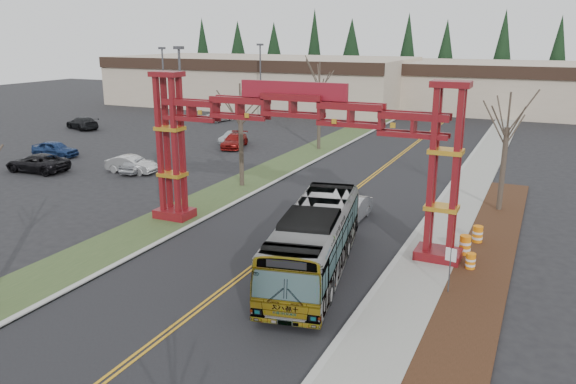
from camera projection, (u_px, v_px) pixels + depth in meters
The scene contains 32 objects.
road at pixel (336, 204), 37.51m from camera, with size 12.00×110.00×0.02m, color black.
lane_line_left at pixel (334, 204), 37.55m from camera, with size 0.12×100.00×0.01m, color #C88A17.
lane_line_right at pixel (338, 204), 37.45m from camera, with size 0.12×100.00×0.01m, color #C88A17.
curb_right at pixel (429, 215), 34.99m from camera, with size 0.30×110.00×0.15m, color #AFB0AA.
sidewalk_right at pixel (452, 218), 34.40m from camera, with size 2.60×110.00×0.14m, color gray.
landscape_strip at pixel (457, 347), 20.26m from camera, with size 2.60×50.00×0.12m, color #311E10.
grass_median at pixel (233, 190), 40.75m from camera, with size 4.00×110.00×0.08m, color #324A25.
curb_left at pixel (255, 193), 39.99m from camera, with size 0.30×110.00×0.15m, color #AFB0AA.
gateway_arch at pixel (293, 131), 29.78m from camera, with size 18.20×1.60×8.90m.
retail_building_west at pixel (262, 81), 89.64m from camera, with size 46.00×22.30×7.50m.
retail_building_east at pixel (535, 88), 80.44m from camera, with size 38.00×20.30×7.00m.
conifer_treeline at pixel (477, 62), 94.10m from camera, with size 116.10×5.60×13.00m.
transit_bus at pixel (315, 241), 26.27m from camera, with size 2.73×11.65×3.25m, color #999BA0.
silver_sedan at pixel (350, 210), 33.89m from camera, with size 1.54×4.43×1.46m, color #A5A8AD.
parked_car_near_a at pixel (137, 164), 46.09m from camera, with size 1.55×3.86×1.32m, color #B1B4BA.
parked_car_near_b at pixel (132, 164), 45.79m from camera, with size 1.50×4.31×1.42m, color silver.
parked_car_near_c at pixel (37, 163), 46.19m from camera, with size 2.48×5.37×1.49m, color black.
parked_car_mid_a at pixel (235, 141), 56.02m from camera, with size 1.94×4.77×1.38m, color maroon.
parked_car_mid_b at pixel (55, 149), 51.74m from camera, with size 1.76×4.38×1.49m, color navy.
parked_car_far_a at pixel (233, 137), 58.34m from camera, with size 1.29×3.69×1.22m, color #93979A.
parked_car_far_b at pixel (220, 116), 73.05m from camera, with size 2.05×4.46×1.24m, color silver.
parked_car_far_c at pixel (82, 123), 66.88m from camera, with size 2.10×5.17×1.50m, color black.
bare_tree_median_mid at pixel (240, 115), 40.54m from camera, with size 3.39×3.39×7.59m.
bare_tree_median_far at pixel (320, 86), 53.67m from camera, with size 3.42×3.42×8.49m.
bare_tree_right_far at pixel (507, 128), 34.65m from camera, with size 3.31×3.31×7.58m.
light_pole_near at pixel (181, 95), 49.68m from camera, with size 0.86×0.43×9.96m.
light_pole_mid at pixel (164, 80), 68.98m from camera, with size 0.82×0.41×9.45m.
light_pole_far at pixel (260, 75), 75.68m from camera, with size 0.85×0.42×9.75m.
street_sign at pixel (450, 261), 24.12m from camera, with size 0.48×0.16×2.14m.
barrel_south at pixel (470, 262), 26.87m from camera, with size 0.48×0.48×0.88m.
barrel_mid at pixel (465, 246), 28.62m from camera, with size 0.59×0.59×1.10m.
barrel_north at pixel (478, 235), 30.29m from camera, with size 0.55×0.55×1.01m.
Camera 1 is at (12.23, -8.88, 10.97)m, focal length 35.00 mm.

